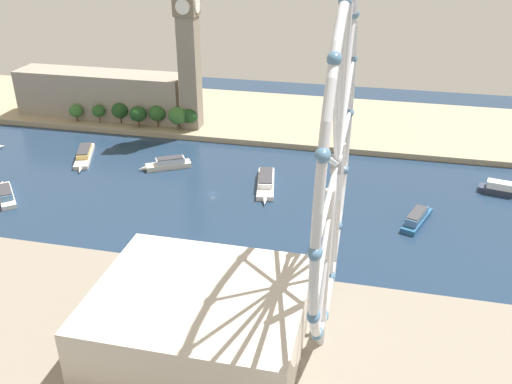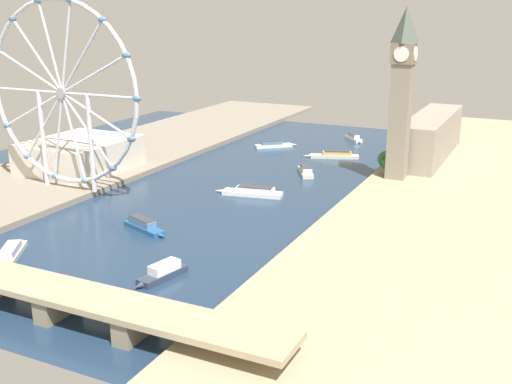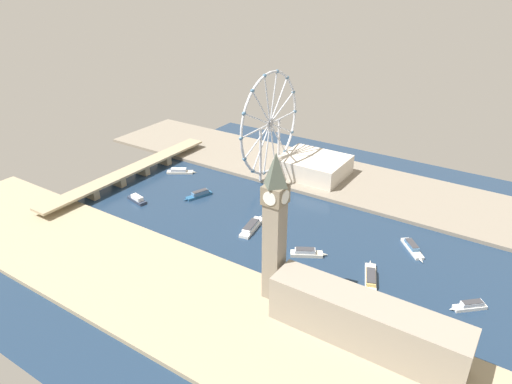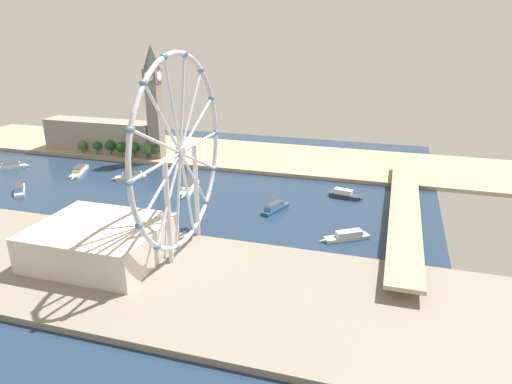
{
  "view_description": "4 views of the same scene",
  "coord_description": "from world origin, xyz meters",
  "px_view_note": "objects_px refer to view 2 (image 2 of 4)",
  "views": [
    {
      "loc": [
        218.47,
        70.57,
        115.95
      ],
      "look_at": [
        12.89,
        23.48,
        9.51
      ],
      "focal_mm": 39.23,
      "sensor_mm": 36.0,
      "label": 1
    },
    {
      "loc": [
        -148.78,
        299.96,
        93.89
      ],
      "look_at": [
        -23.5,
        40.31,
        8.08
      ],
      "focal_mm": 43.36,
      "sensor_mm": 36.0,
      "label": 2
    },
    {
      "loc": [
        -267.93,
        -148.59,
        184.17
      ],
      "look_at": [
        17.64,
        38.29,
        14.43
      ],
      "focal_mm": 32.67,
      "sensor_mm": 36.0,
      "label": 3
    },
    {
      "loc": [
        270.19,
        157.15,
        111.2
      ],
      "look_at": [
        -2.89,
        74.82,
        7.29
      ],
      "focal_mm": 32.65,
      "sensor_mm": 36.0,
      "label": 4
    }
  ],
  "objects_px": {
    "tour_boat_2": "(162,273)",
    "tour_boat_1": "(335,155)",
    "riverside_hall": "(80,154)",
    "tour_boat_5": "(144,225)",
    "ferris_wheel": "(62,94)",
    "tour_boat_0": "(305,171)",
    "tour_boat_4": "(274,144)",
    "tour_boat_6": "(253,192)",
    "tour_boat_3": "(12,252)",
    "tour_boat_7": "(354,138)",
    "clock_tower": "(401,92)",
    "river_bridge": "(21,286)",
    "parliament_block": "(431,136)"
  },
  "relations": [
    {
      "from": "tour_boat_1",
      "to": "tour_boat_0",
      "type": "bearing_deg",
      "value": 66.47
    },
    {
      "from": "river_bridge",
      "to": "tour_boat_4",
      "type": "xyz_separation_m",
      "value": [
        25.26,
        -257.11,
        -5.44
      ]
    },
    {
      "from": "river_bridge",
      "to": "tour_boat_5",
      "type": "bearing_deg",
      "value": -84.71
    },
    {
      "from": "river_bridge",
      "to": "tour_boat_6",
      "type": "relative_size",
      "value": 5.19
    },
    {
      "from": "tour_boat_1",
      "to": "tour_boat_6",
      "type": "distance_m",
      "value": 100.07
    },
    {
      "from": "clock_tower",
      "to": "riverside_hall",
      "type": "distance_m",
      "value": 186.71
    },
    {
      "from": "tour_boat_2",
      "to": "parliament_block",
      "type": "bearing_deg",
      "value": 178.68
    },
    {
      "from": "tour_boat_4",
      "to": "tour_boat_5",
      "type": "xyz_separation_m",
      "value": [
        -18.12,
        179.99,
        0.26
      ]
    },
    {
      "from": "clock_tower",
      "to": "tour_boat_0",
      "type": "xyz_separation_m",
      "value": [
        52.31,
        4.53,
        -48.69
      ]
    },
    {
      "from": "tour_boat_4",
      "to": "tour_boat_7",
      "type": "distance_m",
      "value": 64.23
    },
    {
      "from": "clock_tower",
      "to": "tour_boat_5",
      "type": "distance_m",
      "value": 156.98
    },
    {
      "from": "tour_boat_7",
      "to": "tour_boat_6",
      "type": "bearing_deg",
      "value": -44.18
    },
    {
      "from": "tour_boat_2",
      "to": "tour_boat_5",
      "type": "xyz_separation_m",
      "value": [
        36.1,
        -38.9,
        -0.05
      ]
    },
    {
      "from": "tour_boat_2",
      "to": "tour_boat_4",
      "type": "distance_m",
      "value": 225.51
    },
    {
      "from": "tour_boat_5",
      "to": "tour_boat_7",
      "type": "xyz_separation_m",
      "value": [
        -25.84,
        -226.81,
        -0.09
      ]
    },
    {
      "from": "tour_boat_0",
      "to": "tour_boat_5",
      "type": "height_order",
      "value": "tour_boat_5"
    },
    {
      "from": "tour_boat_1",
      "to": "tour_boat_7",
      "type": "height_order",
      "value": "tour_boat_7"
    },
    {
      "from": "tour_boat_0",
      "to": "tour_boat_7",
      "type": "relative_size",
      "value": 1.27
    },
    {
      "from": "river_bridge",
      "to": "tour_boat_0",
      "type": "relative_size",
      "value": 7.73
    },
    {
      "from": "tour_boat_1",
      "to": "tour_boat_2",
      "type": "distance_m",
      "value": 206.73
    },
    {
      "from": "clock_tower",
      "to": "riverside_hall",
      "type": "relative_size",
      "value": 1.55
    },
    {
      "from": "ferris_wheel",
      "to": "riverside_hall",
      "type": "height_order",
      "value": "ferris_wheel"
    },
    {
      "from": "tour_boat_3",
      "to": "tour_boat_7",
      "type": "relative_size",
      "value": 1.38
    },
    {
      "from": "riverside_hall",
      "to": "tour_boat_3",
      "type": "distance_m",
      "value": 128.26
    },
    {
      "from": "parliament_block",
      "to": "tour_boat_3",
      "type": "xyz_separation_m",
      "value": [
        117.59,
        232.56,
        -14.41
      ]
    },
    {
      "from": "riverside_hall",
      "to": "parliament_block",
      "type": "bearing_deg",
      "value": -146.09
    },
    {
      "from": "riverside_hall",
      "to": "tour_boat_5",
      "type": "xyz_separation_m",
      "value": [
        -90.68,
        64.35,
        -9.43
      ]
    },
    {
      "from": "clock_tower",
      "to": "tour_boat_0",
      "type": "distance_m",
      "value": 71.61
    },
    {
      "from": "riverside_hall",
      "to": "tour_boat_6",
      "type": "relative_size",
      "value": 1.61
    },
    {
      "from": "parliament_block",
      "to": "tour_boat_5",
      "type": "bearing_deg",
      "value": 64.39
    },
    {
      "from": "tour_boat_3",
      "to": "tour_boat_7",
      "type": "distance_m",
      "value": 279.88
    },
    {
      "from": "parliament_block",
      "to": "tour_boat_4",
      "type": "xyz_separation_m",
      "value": [
        106.77,
        4.92,
        -14.39
      ]
    },
    {
      "from": "ferris_wheel",
      "to": "tour_boat_0",
      "type": "bearing_deg",
      "value": -137.05
    },
    {
      "from": "river_bridge",
      "to": "tour_boat_6",
      "type": "bearing_deg",
      "value": -95.04
    },
    {
      "from": "tour_boat_5",
      "to": "riverside_hall",
      "type": "bearing_deg",
      "value": 164.87
    },
    {
      "from": "tour_boat_0",
      "to": "tour_boat_6",
      "type": "xyz_separation_m",
      "value": [
        9.19,
        52.2,
        -0.17
      ]
    },
    {
      "from": "tour_boat_1",
      "to": "ferris_wheel",
      "type": "bearing_deg",
      "value": 33.09
    },
    {
      "from": "parliament_block",
      "to": "tour_boat_1",
      "type": "bearing_deg",
      "value": 16.6
    },
    {
      "from": "river_bridge",
      "to": "tour_boat_3",
      "type": "bearing_deg",
      "value": -39.24
    },
    {
      "from": "clock_tower",
      "to": "tour_boat_2",
      "type": "bearing_deg",
      "value": 74.53
    },
    {
      "from": "clock_tower",
      "to": "tour_boat_6",
      "type": "xyz_separation_m",
      "value": [
        61.5,
        56.73,
        -48.86
      ]
    },
    {
      "from": "tour_boat_2",
      "to": "tour_boat_7",
      "type": "height_order",
      "value": "tour_boat_2"
    },
    {
      "from": "riverside_hall",
      "to": "tour_boat_4",
      "type": "relative_size",
      "value": 2.31
    },
    {
      "from": "tour_boat_0",
      "to": "tour_boat_5",
      "type": "distance_m",
      "value": 123.99
    },
    {
      "from": "tour_boat_3",
      "to": "clock_tower",
      "type": "bearing_deg",
      "value": -64.67
    },
    {
      "from": "river_bridge",
      "to": "tour_boat_3",
      "type": "relative_size",
      "value": 7.12
    },
    {
      "from": "tour_boat_2",
      "to": "tour_boat_1",
      "type": "bearing_deg",
      "value": -166.73
    },
    {
      "from": "riverside_hall",
      "to": "river_bridge",
      "type": "xyz_separation_m",
      "value": [
        -97.82,
        141.47,
        -4.26
      ]
    },
    {
      "from": "clock_tower",
      "to": "tour_boat_2",
      "type": "height_order",
      "value": "clock_tower"
    },
    {
      "from": "tour_boat_2",
      "to": "tour_boat_4",
      "type": "bearing_deg",
      "value": -154.19
    }
  ]
}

